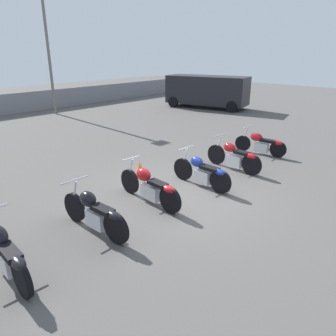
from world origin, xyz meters
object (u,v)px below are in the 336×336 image
at_px(light_pole_right, 47,41).
at_px(motorcycle_slot_0, 5,253).
at_px(motorcycle_slot_1, 95,213).
at_px(motorcycle_slot_5, 261,144).
at_px(motorcycle_slot_4, 235,157).
at_px(motorcycle_slot_2, 150,187).
at_px(parked_van, 207,90).
at_px(motorcycle_slot_3, 202,172).
at_px(traffic_cone_far, 140,169).

bearing_deg(light_pole_right, motorcycle_slot_0, -122.40).
xyz_separation_m(motorcycle_slot_1, motorcycle_slot_5, (7.45, 0.04, -0.04)).
height_order(motorcycle_slot_0, motorcycle_slot_5, motorcycle_slot_0).
bearing_deg(light_pole_right, motorcycle_slot_4, -95.05).
distance_m(motorcycle_slot_1, motorcycle_slot_2, 1.78).
relative_size(motorcycle_slot_5, parked_van, 0.35).
bearing_deg(motorcycle_slot_5, motorcycle_slot_3, 177.53).
height_order(parked_van, traffic_cone_far, parked_van).
bearing_deg(light_pole_right, motorcycle_slot_2, -110.01).
bearing_deg(motorcycle_slot_1, light_pole_right, 61.91).
relative_size(motorcycle_slot_2, parked_van, 0.41).
xyz_separation_m(motorcycle_slot_2, motorcycle_slot_4, (3.57, -0.27, -0.01)).
bearing_deg(traffic_cone_far, motorcycle_slot_5, -19.17).
relative_size(motorcycle_slot_4, traffic_cone_far, 4.07).
relative_size(light_pole_right, motorcycle_slot_5, 3.54).
height_order(motorcycle_slot_2, motorcycle_slot_3, motorcycle_slot_2).
xyz_separation_m(motorcycle_slot_5, traffic_cone_far, (-4.63, 1.61, -0.15)).
xyz_separation_m(light_pole_right, motorcycle_slot_5, (0.94, -13.12, -3.73)).
height_order(motorcycle_slot_5, traffic_cone_far, motorcycle_slot_5).
distance_m(motorcycle_slot_1, motorcycle_slot_5, 7.45).
bearing_deg(light_pole_right, parked_van, -34.68).
xyz_separation_m(motorcycle_slot_3, motorcycle_slot_4, (1.82, 0.07, 0.00)).
distance_m(motorcycle_slot_2, parked_van, 14.76).
relative_size(motorcycle_slot_0, motorcycle_slot_4, 1.02).
bearing_deg(parked_van, motorcycle_slot_5, -146.20).
bearing_deg(motorcycle_slot_2, motorcycle_slot_3, -6.57).
relative_size(parked_van, traffic_cone_far, 10.94).
distance_m(motorcycle_slot_3, parked_van, 13.48).
xyz_separation_m(motorcycle_slot_2, parked_van, (12.68, 7.51, 0.71)).
bearing_deg(traffic_cone_far, motorcycle_slot_4, -34.93).
bearing_deg(traffic_cone_far, parked_van, 27.34).
height_order(motorcycle_slot_0, motorcycle_slot_2, motorcycle_slot_2).
relative_size(motorcycle_slot_3, motorcycle_slot_5, 1.04).
distance_m(motorcycle_slot_2, traffic_cone_far, 1.83).
bearing_deg(motorcycle_slot_3, motorcycle_slot_0, -178.29).
relative_size(light_pole_right, motorcycle_slot_1, 3.31).
distance_m(light_pole_right, motorcycle_slot_0, 16.11).
xyz_separation_m(motorcycle_slot_4, traffic_cone_far, (-2.52, 1.76, -0.18)).
distance_m(parked_van, traffic_cone_far, 13.13).
distance_m(motorcycle_slot_4, parked_van, 12.01).
bearing_deg(light_pole_right, motorcycle_slot_3, -102.65).
xyz_separation_m(motorcycle_slot_3, traffic_cone_far, (-0.70, 1.84, -0.18)).
relative_size(motorcycle_slot_0, traffic_cone_far, 4.16).
distance_m(light_pole_right, parked_van, 10.11).
xyz_separation_m(motorcycle_slot_1, parked_van, (14.46, 7.67, 0.70)).
bearing_deg(motorcycle_slot_5, motorcycle_slot_2, 173.10).
xyz_separation_m(motorcycle_slot_0, motorcycle_slot_3, (5.41, -0.11, -0.03)).
bearing_deg(motorcycle_slot_4, light_pole_right, 89.64).
bearing_deg(motorcycle_slot_3, motorcycle_slot_1, 179.83).
relative_size(motorcycle_slot_1, motorcycle_slot_2, 0.93).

